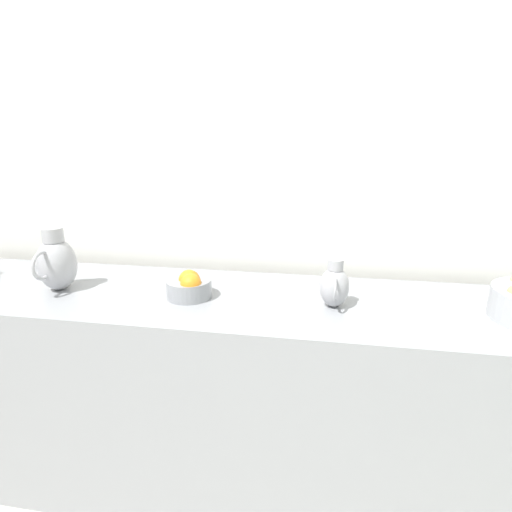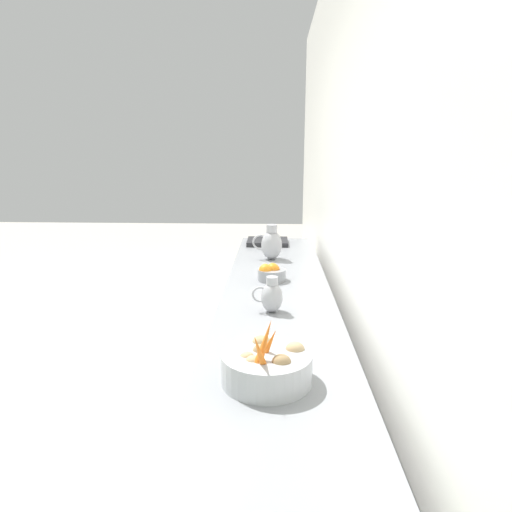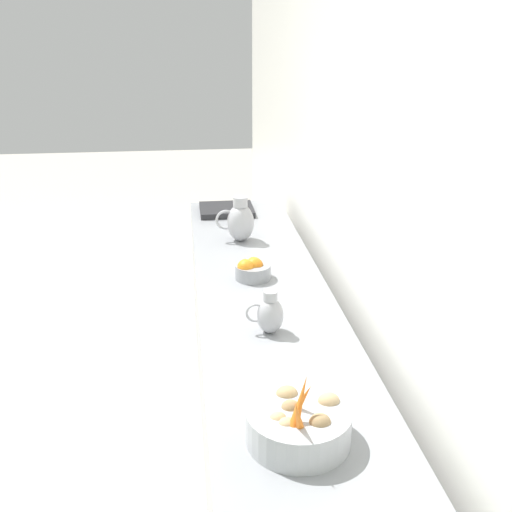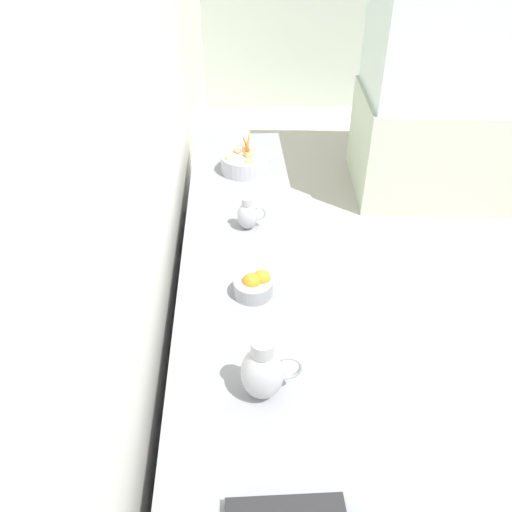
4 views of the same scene
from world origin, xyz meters
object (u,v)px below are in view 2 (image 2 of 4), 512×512
object	(u,v)px
metal_pitcher_tall	(271,244)
metal_pitcher_short	(272,296)
vegetable_colander	(267,366)
orange_bowl	(271,273)

from	to	relation	value
metal_pitcher_tall	metal_pitcher_short	bearing A→B (deg)	90.63
vegetable_colander	metal_pitcher_short	world-z (taller)	vegetable_colander
vegetable_colander	orange_bowl	xyz separation A→B (m)	(-0.00, -1.22, -0.01)
orange_bowl	metal_pitcher_short	distance (m)	0.54
vegetable_colander	orange_bowl	bearing A→B (deg)	-90.19
vegetable_colander	metal_pitcher_short	bearing A→B (deg)	-90.87
metal_pitcher_tall	metal_pitcher_short	world-z (taller)	metal_pitcher_tall
metal_pitcher_tall	metal_pitcher_short	xyz separation A→B (m)	(-0.01, 1.09, -0.03)
metal_pitcher_short	metal_pitcher_tall	bearing A→B (deg)	-89.37
orange_bowl	metal_pitcher_tall	bearing A→B (deg)	-89.41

